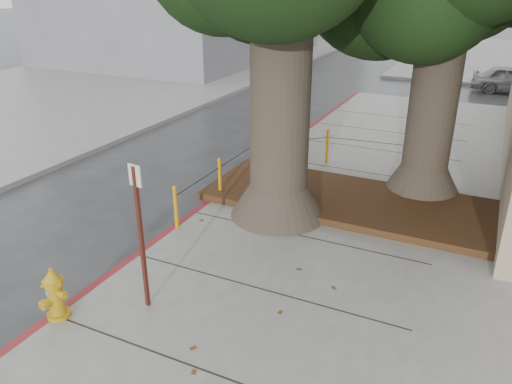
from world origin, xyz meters
The scene contains 8 objects.
ground centered at (0.00, 0.00, 0.00)m, with size 140.00×140.00×0.00m, color #28282B.
sidewalk_opposite centered at (-14.00, 10.00, 0.07)m, with size 14.00×60.00×0.15m, color slate.
curb_red centered at (-2.00, 2.50, 0.07)m, with size 0.14×26.00×0.16m, color maroon.
planter_bed centered at (0.90, 3.90, 0.23)m, with size 6.40×2.60×0.16m, color black.
bollard_ring centered at (-0.87, 4.38, 0.66)m, with size 3.79×5.39×0.95m.
fire_hydrant centered at (-1.90, -1.98, 0.56)m, with size 0.45×0.41×0.84m.
signpost centered at (-0.86, -1.16, 1.48)m, with size 0.23×0.06×2.35m.
car_dark centered at (-12.55, 17.34, 0.59)m, with size 1.65×4.07×1.18m, color black.
Camera 1 is at (3.49, -6.26, 4.90)m, focal length 35.00 mm.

